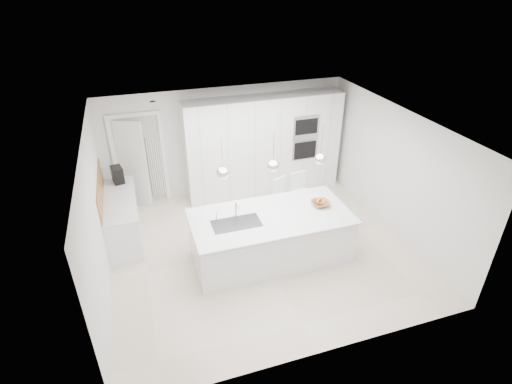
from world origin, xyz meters
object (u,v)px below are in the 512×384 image
object	(u,v)px
island_base	(271,239)
bar_stool_right	(300,199)
espresso_machine	(117,175)
fruit_bowl	(321,204)
bar_stool_left	(281,204)

from	to	relation	value
island_base	bar_stool_right	bearing A→B (deg)	44.75
espresso_machine	bar_stool_right	bearing A→B (deg)	-30.88
island_base	espresso_machine	distance (m)	3.41
bar_stool_right	fruit_bowl	bearing A→B (deg)	-97.70
fruit_bowl	bar_stool_left	xyz separation A→B (m)	(-0.43, 0.85, -0.41)
fruit_bowl	bar_stool_left	world-z (taller)	bar_stool_left
island_base	bar_stool_right	distance (m)	1.39
bar_stool_left	espresso_machine	bearing A→B (deg)	136.34
island_base	fruit_bowl	bearing A→B (deg)	5.15
bar_stool_right	espresso_machine	bearing A→B (deg)	153.05
island_base	espresso_machine	size ratio (longest dim) A/B	8.43
island_base	espresso_machine	xyz separation A→B (m)	(-2.53, 2.20, 0.64)
espresso_machine	bar_stool_right	xyz separation A→B (m)	(3.51, -1.22, -0.52)
bar_stool_right	bar_stool_left	bearing A→B (deg)	176.93
fruit_bowl	espresso_machine	size ratio (longest dim) A/B	0.99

